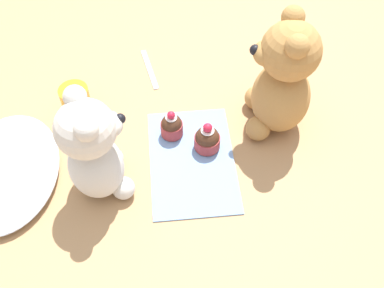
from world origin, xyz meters
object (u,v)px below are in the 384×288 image
object	(u,v)px
juice_glass	(76,102)
teaspoon	(150,69)
cupcake_near_tan_bear	(207,139)
teddy_bear_cream	(93,150)
teddy_bear_tan	(282,80)
cupcake_near_cream_bear	(172,126)

from	to	relation	value
juice_glass	teaspoon	xyz separation A→B (m)	(0.13, -0.16, -0.04)
cupcake_near_tan_bear	juice_glass	xyz separation A→B (m)	(0.12, 0.27, 0.01)
cupcake_near_tan_bear	teaspoon	world-z (taller)	cupcake_near_tan_bear
teddy_bear_cream	cupcake_near_tan_bear	distance (m)	0.24
teddy_bear_tan	cupcake_near_tan_bear	xyz separation A→B (m)	(-0.06, 0.15, -0.09)
cupcake_near_cream_bear	teaspoon	size ratio (longest dim) A/B	0.47
teddy_bear_tan	cupcake_near_tan_bear	distance (m)	0.19
teddy_bear_tan	cupcake_near_cream_bear	bearing A→B (deg)	-77.43
juice_glass	teaspoon	distance (m)	0.21
cupcake_near_cream_bear	teddy_bear_cream	bearing A→B (deg)	127.92
cupcake_near_tan_bear	teddy_bear_tan	bearing A→B (deg)	-69.04
teddy_bear_cream	teaspoon	world-z (taller)	teddy_bear_cream
teddy_bear_cream	teaspoon	size ratio (longest dim) A/B	1.68
cupcake_near_cream_bear	teaspoon	bearing A→B (deg)	11.00
cupcake_near_tan_bear	cupcake_near_cream_bear	bearing A→B (deg)	59.07
cupcake_near_cream_bear	cupcake_near_tan_bear	size ratio (longest dim) A/B	0.95
juice_glass	teaspoon	bearing A→B (deg)	-50.89
teaspoon	cupcake_near_cream_bear	bearing A→B (deg)	-0.16
teddy_bear_tan	juice_glass	distance (m)	0.43
teddy_bear_tan	teaspoon	size ratio (longest dim) A/B	1.91
cupcake_near_cream_bear	juice_glass	xyz separation A→B (m)	(0.08, 0.20, 0.01)
teddy_bear_cream	cupcake_near_cream_bear	world-z (taller)	teddy_bear_cream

